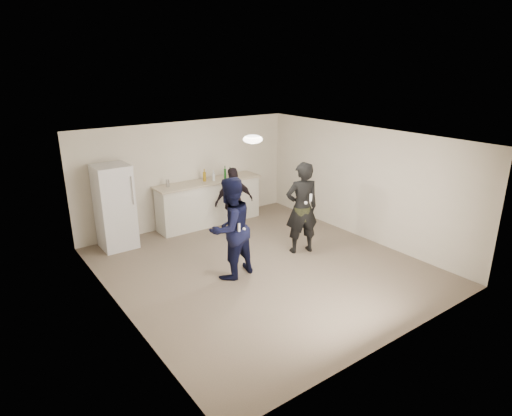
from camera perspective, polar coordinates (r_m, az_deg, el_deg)
floor at (r=8.43m, az=0.81°, el=-7.78°), size 6.00×6.00×0.00m
ceiling at (r=7.65m, az=0.89°, el=9.23°), size 6.00×6.00×0.00m
wall_back at (r=10.41m, az=-9.11°, el=4.52°), size 6.00×0.00×6.00m
wall_front at (r=6.00m, az=18.40°, el=-7.04°), size 6.00×0.00×6.00m
wall_left at (r=6.77m, az=-18.18°, el=-4.02°), size 0.00×6.00×6.00m
wall_right at (r=9.78m, az=13.89°, el=3.29°), size 0.00×6.00×6.00m
counter at (r=10.50m, az=-6.25°, el=0.66°), size 2.60×0.56×1.05m
counter_top at (r=10.35m, az=-6.35°, el=3.53°), size 2.68×0.64×0.04m
fridge at (r=9.46m, az=-18.33°, el=0.13°), size 0.70×0.70×1.80m
fridge_handle at (r=9.09m, az=-16.18°, el=2.25°), size 0.02×0.02×0.60m
ceiling_dome at (r=7.90m, az=-0.43°, el=9.16°), size 0.36×0.36×0.16m
shaker at (r=9.95m, az=-11.71°, el=3.25°), size 0.08×0.08×0.17m
man at (r=7.72m, az=-3.45°, el=-2.72°), size 1.04×0.88×1.89m
woman at (r=8.77m, az=6.13°, el=-0.00°), size 0.81×0.66×1.92m
camo_shorts at (r=8.81m, az=6.10°, el=-0.69°), size 0.34×0.34×0.28m
spectator at (r=9.70m, az=-2.94°, el=0.86°), size 0.98×0.53×1.58m
remote_man at (r=7.46m, az=-2.30°, el=-2.61°), size 0.04×0.04×0.15m
nunchuk_man at (r=7.57m, az=-1.66°, el=-2.84°), size 0.07×0.07×0.07m
remote_woman at (r=8.51m, az=7.32°, el=1.40°), size 0.04×0.04×0.15m
nunchuk_woman at (r=8.49m, az=6.66°, el=0.69°), size 0.07×0.07×0.07m
bottle_cluster at (r=10.36m, az=-5.12°, el=4.32°), size 0.68×0.26×0.25m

